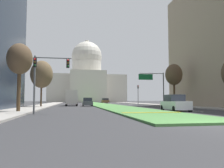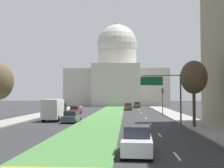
# 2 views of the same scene
# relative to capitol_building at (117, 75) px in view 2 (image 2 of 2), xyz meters

# --- Properties ---
(ground_plane) EXTENTS (260.00, 260.00, 0.00)m
(ground_plane) POSITION_rel_capitol_building_xyz_m (0.00, -49.87, -11.32)
(ground_plane) COLOR #333335
(grass_median) EXTENTS (5.93, 91.05, 0.14)m
(grass_median) POSITION_rel_capitol_building_xyz_m (0.00, -54.92, -11.25)
(grass_median) COLOR #4C8442
(grass_median) RESTS_ON ground_plane
(lane_dashes_right) EXTENTS (0.16, 76.33, 0.01)m
(lane_dashes_right) POSITION_rel_capitol_building_xyz_m (6.83, -52.03, -11.32)
(lane_dashes_right) COLOR silver
(lane_dashes_right) RESTS_ON ground_plane
(sidewalk_left) EXTENTS (4.00, 91.05, 0.15)m
(sidewalk_left) POSITION_rel_capitol_building_xyz_m (-12.70, -59.98, -11.25)
(sidewalk_left) COLOR #9E9991
(sidewalk_left) RESTS_ON ground_plane
(sidewalk_right) EXTENTS (4.00, 91.05, 0.15)m
(sidewalk_right) POSITION_rel_capitol_building_xyz_m (12.70, -59.98, -11.25)
(sidewalk_right) COLOR #9E9991
(sidewalk_right) RESTS_ON ground_plane
(capitol_building) EXTENTS (36.97, 24.00, 31.42)m
(capitol_building) POSITION_rel_capitol_building_xyz_m (0.00, 0.00, 0.00)
(capitol_building) COLOR beige
(capitol_building) RESTS_ON ground_plane
(traffic_light_far_right) EXTENTS (0.28, 0.35, 5.20)m
(traffic_light_far_right) POSITION_rel_capitol_building_xyz_m (10.20, -54.25, -8.01)
(traffic_light_far_right) COLOR #515456
(traffic_light_far_right) RESTS_ON ground_plane
(overhead_guide_sign) EXTENTS (5.10, 0.20, 6.50)m
(overhead_guide_sign) POSITION_rel_capitol_building_xyz_m (8.58, -70.47, -6.70)
(overhead_guide_sign) COLOR #515456
(overhead_guide_sign) RESTS_ON ground_plane
(street_tree_right_mid) EXTENTS (3.12, 3.12, 7.87)m
(street_tree_right_mid) POSITION_rel_capitol_building_xyz_m (11.53, -72.61, -5.46)
(street_tree_right_mid) COLOR #4C3823
(street_tree_right_mid) RESTS_ON ground_plane
(sedan_lead_stopped) EXTENTS (2.13, 4.45, 1.85)m
(sedan_lead_stopped) POSITION_rel_capitol_building_xyz_m (4.36, -87.57, -10.47)
(sedan_lead_stopped) COLOR silver
(sedan_lead_stopped) RESTS_ON ground_plane
(sedan_midblock) EXTENTS (2.08, 4.19, 1.64)m
(sedan_midblock) POSITION_rel_capitol_building_xyz_m (-3.99, -67.18, -10.55)
(sedan_midblock) COLOR #4C5156
(sedan_midblock) RESTS_ON ground_plane
(sedan_distant) EXTENTS (2.01, 4.22, 1.68)m
(sedan_distant) POSITION_rel_capitol_building_xyz_m (-6.62, -50.05, -10.54)
(sedan_distant) COLOR maroon
(sedan_distant) RESTS_ON ground_plane
(sedan_far_horizon) EXTENTS (2.08, 4.39, 1.76)m
(sedan_far_horizon) POSITION_rel_capitol_building_xyz_m (4.05, -34.37, -10.50)
(sedan_far_horizon) COLOR brown
(sedan_far_horizon) RESTS_ON ground_plane
(sedan_very_far) EXTENTS (1.84, 4.52, 1.78)m
(sedan_very_far) POSITION_rel_capitol_building_xyz_m (6.73, -21.33, -10.49)
(sedan_very_far) COLOR brown
(sedan_very_far) RESTS_ON ground_plane
(box_truck_delivery) EXTENTS (2.40, 6.40, 3.20)m
(box_truck_delivery) POSITION_rel_capitol_building_xyz_m (-7.07, -64.57, -9.65)
(box_truck_delivery) COLOR black
(box_truck_delivery) RESTS_ON ground_plane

